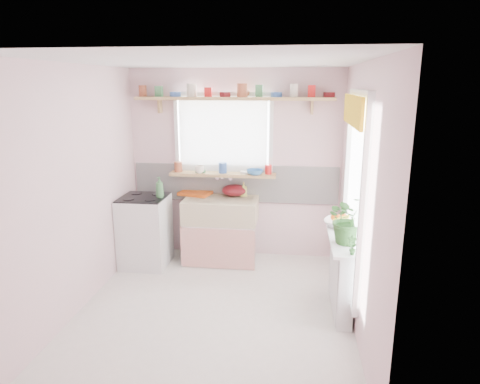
# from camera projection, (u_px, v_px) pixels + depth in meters

# --- Properties ---
(room) EXTENTS (3.20, 3.20, 3.20)m
(room) POSITION_uv_depth(u_px,v_px,m) (283.00, 168.00, 4.89)
(room) COLOR white
(room) RESTS_ON ground
(sink_unit) EXTENTS (0.95, 0.65, 1.11)m
(sink_unit) POSITION_uv_depth(u_px,v_px,m) (221.00, 230.00, 5.63)
(sink_unit) COLOR white
(sink_unit) RESTS_ON ground
(cooker) EXTENTS (0.58, 0.58, 0.93)m
(cooker) POSITION_uv_depth(u_px,v_px,m) (145.00, 231.00, 5.51)
(cooker) COLOR white
(cooker) RESTS_ON ground
(radiator_ledge) EXTENTS (0.22, 0.95, 0.78)m
(radiator_ledge) POSITION_uv_depth(u_px,v_px,m) (341.00, 274.00, 4.41)
(radiator_ledge) COLOR white
(radiator_ledge) RESTS_ON ground
(windowsill) EXTENTS (1.40, 0.22, 0.04)m
(windowsill) POSITION_uv_depth(u_px,v_px,m) (223.00, 174.00, 5.64)
(windowsill) COLOR tan
(windowsill) RESTS_ON room
(pine_shelf) EXTENTS (2.52, 0.24, 0.04)m
(pine_shelf) POSITION_uv_depth(u_px,v_px,m) (234.00, 99.00, 5.37)
(pine_shelf) COLOR tan
(pine_shelf) RESTS_ON room
(shelf_crockery) EXTENTS (2.47, 0.11, 0.12)m
(shelf_crockery) POSITION_uv_depth(u_px,v_px,m) (230.00, 93.00, 5.35)
(shelf_crockery) COLOR #A55133
(shelf_crockery) RESTS_ON pine_shelf
(sill_crockery) EXTENTS (1.35, 0.11, 0.12)m
(sill_crockery) POSITION_uv_depth(u_px,v_px,m) (223.00, 169.00, 5.62)
(sill_crockery) COLOR #A55133
(sill_crockery) RESTS_ON windowsill
(dish_tray) EXTENTS (0.47, 0.39, 0.04)m
(dish_tray) POSITION_uv_depth(u_px,v_px,m) (196.00, 193.00, 5.77)
(dish_tray) COLOR #DB5413
(dish_tray) RESTS_ON sink_unit
(colander) EXTENTS (0.33, 0.33, 0.15)m
(colander) POSITION_uv_depth(u_px,v_px,m) (234.00, 190.00, 5.69)
(colander) COLOR #590F15
(colander) RESTS_ON sink_unit
(jade_plant) EXTENTS (0.55, 0.51, 0.50)m
(jade_plant) POSITION_uv_depth(u_px,v_px,m) (349.00, 219.00, 4.17)
(jade_plant) COLOR #2C5A24
(jade_plant) RESTS_ON radiator_ledge
(fruit_bowl) EXTENTS (0.39, 0.39, 0.08)m
(fruit_bowl) POSITION_uv_depth(u_px,v_px,m) (339.00, 223.00, 4.70)
(fruit_bowl) COLOR white
(fruit_bowl) RESTS_ON radiator_ledge
(herb_pot) EXTENTS (0.10, 0.07, 0.19)m
(herb_pot) POSITION_uv_depth(u_px,v_px,m) (352.00, 245.00, 3.91)
(herb_pot) COLOR #2A5A24
(herb_pot) RESTS_ON radiator_ledge
(soap_bottle_sink) EXTENTS (0.09, 0.10, 0.19)m
(soap_bottle_sink) POSITION_uv_depth(u_px,v_px,m) (244.00, 189.00, 5.67)
(soap_bottle_sink) COLOR #D9D960
(soap_bottle_sink) RESTS_ON sink_unit
(sill_cup) EXTENTS (0.16, 0.16, 0.10)m
(sill_cup) POSITION_uv_depth(u_px,v_px,m) (200.00, 170.00, 5.60)
(sill_cup) COLOR white
(sill_cup) RESTS_ON windowsill
(sill_bowl) EXTENTS (0.27, 0.27, 0.07)m
(sill_bowl) POSITION_uv_depth(u_px,v_px,m) (255.00, 172.00, 5.51)
(sill_bowl) COLOR teal
(sill_bowl) RESTS_ON windowsill
(shelf_vase) EXTENTS (0.15, 0.15, 0.14)m
(shelf_vase) POSITION_uv_depth(u_px,v_px,m) (244.00, 91.00, 5.39)
(shelf_vase) COLOR brown
(shelf_vase) RESTS_ON pine_shelf
(cooker_bottle) EXTENTS (0.13, 0.13, 0.26)m
(cooker_bottle) POSITION_uv_depth(u_px,v_px,m) (160.00, 187.00, 5.34)
(cooker_bottle) COLOR #3E7D45
(cooker_bottle) RESTS_ON cooker
(fruit) EXTENTS (0.20, 0.14, 0.10)m
(fruit) POSITION_uv_depth(u_px,v_px,m) (340.00, 218.00, 4.69)
(fruit) COLOR orange
(fruit) RESTS_ON fruit_bowl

